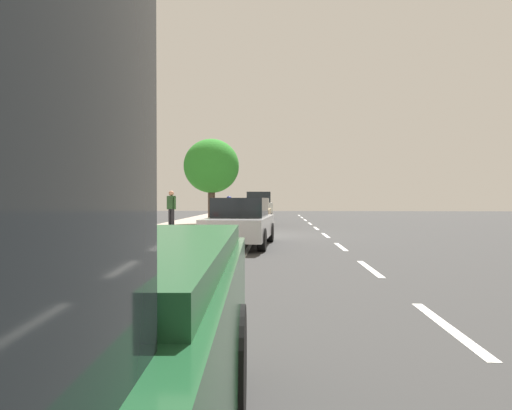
{
  "coord_description": "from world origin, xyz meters",
  "views": [
    {
      "loc": [
        -0.71,
        17.88,
        1.49
      ],
      "look_at": [
        0.18,
        -0.35,
        1.23
      ],
      "focal_mm": 30.38,
      "sensor_mm": 36.0,
      "label": 1
    }
  ],
  "objects_px": {
    "street_tree_near_cyclist": "(211,166)",
    "fire_hydrant": "(150,241)",
    "bicycle_at_curb": "(232,226)",
    "parked_sedan_silver_mid": "(241,222)",
    "cyclist_with_backpack": "(228,211)",
    "parked_suv_white_nearest": "(258,205)",
    "parked_sedan_tan_second": "(255,212)",
    "pedestrian_on_phone": "(171,207)"
  },
  "relations": [
    {
      "from": "street_tree_near_cyclist",
      "to": "parked_sedan_silver_mid",
      "type": "bearing_deg",
      "value": 103.89
    },
    {
      "from": "parked_suv_white_nearest",
      "to": "parked_sedan_tan_second",
      "type": "bearing_deg",
      "value": 90.96
    },
    {
      "from": "cyclist_with_backpack",
      "to": "bicycle_at_curb",
      "type": "bearing_deg",
      "value": 117.05
    },
    {
      "from": "parked_sedan_tan_second",
      "to": "pedestrian_on_phone",
      "type": "height_order",
      "value": "pedestrian_on_phone"
    },
    {
      "from": "street_tree_near_cyclist",
      "to": "pedestrian_on_phone",
      "type": "height_order",
      "value": "street_tree_near_cyclist"
    },
    {
      "from": "street_tree_near_cyclist",
      "to": "parked_sedan_tan_second",
      "type": "bearing_deg",
      "value": -161.04
    },
    {
      "from": "parked_sedan_tan_second",
      "to": "street_tree_near_cyclist",
      "type": "xyz_separation_m",
      "value": [
        2.32,
        0.8,
        2.51
      ]
    },
    {
      "from": "cyclist_with_backpack",
      "to": "parked_suv_white_nearest",
      "type": "bearing_deg",
      "value": -93.01
    },
    {
      "from": "parked_sedan_silver_mid",
      "to": "street_tree_near_cyclist",
      "type": "relative_size",
      "value": 0.98
    },
    {
      "from": "parked_sedan_silver_mid",
      "to": "cyclist_with_backpack",
      "type": "xyz_separation_m",
      "value": [
        0.95,
        -4.84,
        0.22
      ]
    },
    {
      "from": "cyclist_with_backpack",
      "to": "fire_hydrant",
      "type": "distance_m",
      "value": 9.27
    },
    {
      "from": "parked_suv_white_nearest",
      "to": "cyclist_with_backpack",
      "type": "xyz_separation_m",
      "value": [
        0.7,
        13.26,
        -0.05
      ]
    },
    {
      "from": "cyclist_with_backpack",
      "to": "street_tree_near_cyclist",
      "type": "relative_size",
      "value": 0.35
    },
    {
      "from": "bicycle_at_curb",
      "to": "street_tree_near_cyclist",
      "type": "bearing_deg",
      "value": -72.6
    },
    {
      "from": "parked_suv_white_nearest",
      "to": "street_tree_near_cyclist",
      "type": "distance_m",
      "value": 8.77
    },
    {
      "from": "parked_sedan_silver_mid",
      "to": "bicycle_at_curb",
      "type": "xyz_separation_m",
      "value": [
        0.73,
        -4.41,
        -0.39
      ]
    },
    {
      "from": "cyclist_with_backpack",
      "to": "parked_sedan_silver_mid",
      "type": "bearing_deg",
      "value": 101.07
    },
    {
      "from": "parked_sedan_tan_second",
      "to": "fire_hydrant",
      "type": "relative_size",
      "value": 5.28
    },
    {
      "from": "parked_sedan_tan_second",
      "to": "parked_sedan_silver_mid",
      "type": "height_order",
      "value": "same"
    },
    {
      "from": "parked_sedan_tan_second",
      "to": "cyclist_with_backpack",
      "type": "relative_size",
      "value": 2.75
    },
    {
      "from": "cyclist_with_backpack",
      "to": "pedestrian_on_phone",
      "type": "distance_m",
      "value": 3.32
    },
    {
      "from": "cyclist_with_backpack",
      "to": "street_tree_near_cyclist",
      "type": "height_order",
      "value": "street_tree_near_cyclist"
    },
    {
      "from": "parked_sedan_silver_mid",
      "to": "cyclist_with_backpack",
      "type": "distance_m",
      "value": 4.94
    },
    {
      "from": "bicycle_at_curb",
      "to": "pedestrian_on_phone",
      "type": "relative_size",
      "value": 0.87
    },
    {
      "from": "parked_suv_white_nearest",
      "to": "pedestrian_on_phone",
      "type": "height_order",
      "value": "parked_suv_white_nearest"
    },
    {
      "from": "parked_sedan_silver_mid",
      "to": "bicycle_at_curb",
      "type": "bearing_deg",
      "value": -80.65
    },
    {
      "from": "pedestrian_on_phone",
      "to": "bicycle_at_curb",
      "type": "bearing_deg",
      "value": 146.23
    },
    {
      "from": "parked_sedan_tan_second",
      "to": "cyclist_with_backpack",
      "type": "xyz_separation_m",
      "value": [
        0.82,
        5.87,
        0.22
      ]
    },
    {
      "from": "bicycle_at_curb",
      "to": "pedestrian_on_phone",
      "type": "distance_m",
      "value": 3.81
    },
    {
      "from": "parked_sedan_silver_mid",
      "to": "pedestrian_on_phone",
      "type": "bearing_deg",
      "value": -59.43
    },
    {
      "from": "parked_suv_white_nearest",
      "to": "parked_sedan_silver_mid",
      "type": "xyz_separation_m",
      "value": [
        -0.25,
        18.1,
        -0.27
      ]
    },
    {
      "from": "parked_suv_white_nearest",
      "to": "bicycle_at_curb",
      "type": "xyz_separation_m",
      "value": [
        0.48,
        13.69,
        -0.66
      ]
    },
    {
      "from": "parked_suv_white_nearest",
      "to": "parked_sedan_tan_second",
      "type": "xyz_separation_m",
      "value": [
        -0.12,
        7.39,
        -0.27
      ]
    },
    {
      "from": "parked_suv_white_nearest",
      "to": "bicycle_at_curb",
      "type": "distance_m",
      "value": 13.72
    },
    {
      "from": "parked_sedan_silver_mid",
      "to": "fire_hydrant",
      "type": "relative_size",
      "value": 5.37
    },
    {
      "from": "parked_suv_white_nearest",
      "to": "fire_hydrant",
      "type": "relative_size",
      "value": 5.73
    },
    {
      "from": "parked_sedan_tan_second",
      "to": "street_tree_near_cyclist",
      "type": "bearing_deg",
      "value": 18.96
    },
    {
      "from": "parked_sedan_tan_second",
      "to": "parked_sedan_silver_mid",
      "type": "xyz_separation_m",
      "value": [
        -0.13,
        10.71,
        0.0
      ]
    },
    {
      "from": "parked_sedan_tan_second",
      "to": "bicycle_at_curb",
      "type": "height_order",
      "value": "parked_sedan_tan_second"
    },
    {
      "from": "parked_sedan_tan_second",
      "to": "pedestrian_on_phone",
      "type": "xyz_separation_m",
      "value": [
        3.71,
        4.22,
        0.37
      ]
    },
    {
      "from": "bicycle_at_curb",
      "to": "fire_hydrant",
      "type": "xyz_separation_m",
      "value": [
        0.89,
        8.81,
        0.2
      ]
    },
    {
      "from": "street_tree_near_cyclist",
      "to": "fire_hydrant",
      "type": "xyz_separation_m",
      "value": [
        -0.83,
        14.31,
        -2.69
      ]
    }
  ]
}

